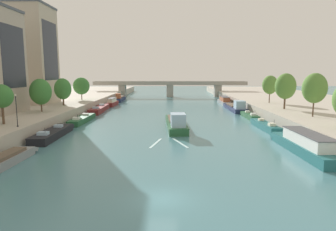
{
  "coord_description": "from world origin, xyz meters",
  "views": [
    {
      "loc": [
        0.72,
        -22.81,
        10.37
      ],
      "look_at": [
        0.0,
        35.04,
        1.78
      ],
      "focal_mm": 31.26,
      "sensor_mm": 36.0,
      "label": 1
    }
  ],
  "objects_px": {
    "moored_boat_left_end": "(99,109)",
    "tree_left_distant": "(63,89)",
    "moored_boat_right_end": "(235,107)",
    "tree_left_far": "(81,86)",
    "tree_right_third": "(315,88)",
    "tree_left_past_mid": "(41,92)",
    "moored_boat_right_near": "(265,126)",
    "moored_boat_right_second": "(305,144)",
    "tree_right_end_of_row": "(270,85)",
    "moored_boat_left_second": "(112,102)",
    "moored_boat_right_upstream": "(250,116)",
    "moored_boat_left_downstream": "(120,99)",
    "moored_boat_left_midway": "(53,133)",
    "moored_boat_right_lone": "(224,101)",
    "tree_left_third": "(2,96)",
    "bridge_far": "(170,87)",
    "lamppost_left_bank": "(16,109)",
    "barge_midriver": "(176,123)",
    "moored_boat_left_upstream": "(82,119)",
    "tree_right_by_lamp": "(286,86)"
  },
  "relations": [
    {
      "from": "tree_left_past_mid",
      "to": "lamppost_left_bank",
      "type": "relative_size",
      "value": 1.39
    },
    {
      "from": "lamppost_left_bank",
      "to": "moored_boat_right_second",
      "type": "bearing_deg",
      "value": -6.41
    },
    {
      "from": "moored_boat_left_midway",
      "to": "moored_boat_right_end",
      "type": "distance_m",
      "value": 49.67
    },
    {
      "from": "moored_boat_right_lone",
      "to": "moored_boat_left_midway",
      "type": "bearing_deg",
      "value": -125.85
    },
    {
      "from": "tree_left_third",
      "to": "bridge_far",
      "type": "bearing_deg",
      "value": 72.86
    },
    {
      "from": "moored_boat_right_near",
      "to": "tree_right_end_of_row",
      "type": "bearing_deg",
      "value": 70.27
    },
    {
      "from": "moored_boat_left_end",
      "to": "moored_boat_right_lone",
      "type": "distance_m",
      "value": 41.38
    },
    {
      "from": "moored_boat_left_second",
      "to": "moored_boat_right_near",
      "type": "xyz_separation_m",
      "value": [
        35.66,
        -37.24,
        -0.39
      ]
    },
    {
      "from": "barge_midriver",
      "to": "moored_boat_right_second",
      "type": "relative_size",
      "value": 1.12
    },
    {
      "from": "moored_boat_left_upstream",
      "to": "tree_left_third",
      "type": "xyz_separation_m",
      "value": [
        -6.75,
        -16.89,
        6.2
      ]
    },
    {
      "from": "moored_boat_left_midway",
      "to": "moored_boat_left_second",
      "type": "relative_size",
      "value": 1.34
    },
    {
      "from": "barge_midriver",
      "to": "tree_left_third",
      "type": "xyz_separation_m",
      "value": [
        -26.4,
        -10.37,
        5.77
      ]
    },
    {
      "from": "moored_boat_left_downstream",
      "to": "tree_left_far",
      "type": "bearing_deg",
      "value": -108.59
    },
    {
      "from": "tree_left_past_mid",
      "to": "moored_boat_right_near",
      "type": "bearing_deg",
      "value": -5.57
    },
    {
      "from": "moored_boat_left_second",
      "to": "lamppost_left_bank",
      "type": "distance_m",
      "value": 49.45
    },
    {
      "from": "moored_boat_left_downstream",
      "to": "tree_left_third",
      "type": "bearing_deg",
      "value": -96.53
    },
    {
      "from": "moored_boat_right_near",
      "to": "tree_left_distant",
      "type": "xyz_separation_m",
      "value": [
        -42.97,
        15.74,
        5.82
      ]
    },
    {
      "from": "moored_boat_right_upstream",
      "to": "tree_left_far",
      "type": "relative_size",
      "value": 1.62
    },
    {
      "from": "moored_boat_left_midway",
      "to": "barge_midriver",
      "type": "bearing_deg",
      "value": 22.06
    },
    {
      "from": "moored_boat_left_upstream",
      "to": "bridge_far",
      "type": "relative_size",
      "value": 0.2
    },
    {
      "from": "moored_boat_right_upstream",
      "to": "tree_left_far",
      "type": "distance_m",
      "value": 47.23
    },
    {
      "from": "moored_boat_left_upstream",
      "to": "moored_boat_left_downstream",
      "type": "bearing_deg",
      "value": 89.66
    },
    {
      "from": "moored_boat_left_end",
      "to": "bridge_far",
      "type": "height_order",
      "value": "bridge_far"
    },
    {
      "from": "tree_left_third",
      "to": "tree_right_end_of_row",
      "type": "distance_m",
      "value": 60.07
    },
    {
      "from": "moored_boat_right_lone",
      "to": "lamppost_left_bank",
      "type": "relative_size",
      "value": 2.96
    },
    {
      "from": "moored_boat_left_end",
      "to": "tree_right_third",
      "type": "xyz_separation_m",
      "value": [
        44.31,
        -25.24,
        6.92
      ]
    },
    {
      "from": "tree_left_third",
      "to": "tree_right_third",
      "type": "bearing_deg",
      "value": 9.14
    },
    {
      "from": "moored_boat_left_end",
      "to": "tree_left_distant",
      "type": "relative_size",
      "value": 2.42
    },
    {
      "from": "moored_boat_left_second",
      "to": "moored_boat_right_near",
      "type": "height_order",
      "value": "moored_boat_left_second"
    },
    {
      "from": "tree_left_third",
      "to": "lamppost_left_bank",
      "type": "height_order",
      "value": "tree_left_third"
    },
    {
      "from": "moored_boat_left_downstream",
      "to": "tree_right_by_lamp",
      "type": "bearing_deg",
      "value": -44.67
    },
    {
      "from": "moored_boat_left_second",
      "to": "tree_left_distant",
      "type": "xyz_separation_m",
      "value": [
        -7.3,
        -21.5,
        5.42
      ]
    },
    {
      "from": "tree_left_far",
      "to": "tree_right_third",
      "type": "xyz_separation_m",
      "value": [
        50.88,
        -31.64,
        1.11
      ]
    },
    {
      "from": "barge_midriver",
      "to": "moored_boat_right_end",
      "type": "bearing_deg",
      "value": 57.1
    },
    {
      "from": "tree_left_far",
      "to": "tree_left_distant",
      "type": "bearing_deg",
      "value": -89.85
    },
    {
      "from": "barge_midriver",
      "to": "lamppost_left_bank",
      "type": "xyz_separation_m",
      "value": [
        -23.09,
        -12.61,
        4.13
      ]
    },
    {
      "from": "moored_boat_right_end",
      "to": "tree_left_far",
      "type": "bearing_deg",
      "value": 174.97
    },
    {
      "from": "moored_boat_left_midway",
      "to": "moored_boat_left_end",
      "type": "distance_m",
      "value": 31.1
    },
    {
      "from": "tree_left_distant",
      "to": "tree_right_by_lamp",
      "type": "bearing_deg",
      "value": -7.24
    },
    {
      "from": "moored_boat_left_downstream",
      "to": "tree_left_far",
      "type": "height_order",
      "value": "tree_left_far"
    },
    {
      "from": "barge_midriver",
      "to": "tree_left_distant",
      "type": "xyz_separation_m",
      "value": [
        -26.58,
        15.01,
        5.44
      ]
    },
    {
      "from": "bridge_far",
      "to": "tree_right_third",
      "type": "bearing_deg",
      "value": -70.39
    },
    {
      "from": "moored_boat_right_near",
      "to": "moored_boat_right_upstream",
      "type": "height_order",
      "value": "moored_boat_right_near"
    },
    {
      "from": "moored_boat_left_midway",
      "to": "lamppost_left_bank",
      "type": "height_order",
      "value": "lamppost_left_bank"
    },
    {
      "from": "tree_left_third",
      "to": "tree_right_end_of_row",
      "type": "relative_size",
      "value": 0.86
    },
    {
      "from": "lamppost_left_bank",
      "to": "moored_boat_left_midway",
      "type": "bearing_deg",
      "value": 55.04
    },
    {
      "from": "moored_boat_right_second",
      "to": "tree_left_far",
      "type": "height_order",
      "value": "tree_left_far"
    },
    {
      "from": "tree_left_far",
      "to": "bridge_far",
      "type": "bearing_deg",
      "value": 58.43
    },
    {
      "from": "moored_boat_right_end",
      "to": "tree_left_past_mid",
      "type": "distance_m",
      "value": 48.95
    },
    {
      "from": "moored_boat_right_second",
      "to": "tree_right_end_of_row",
      "type": "height_order",
      "value": "tree_right_end_of_row"
    }
  ]
}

